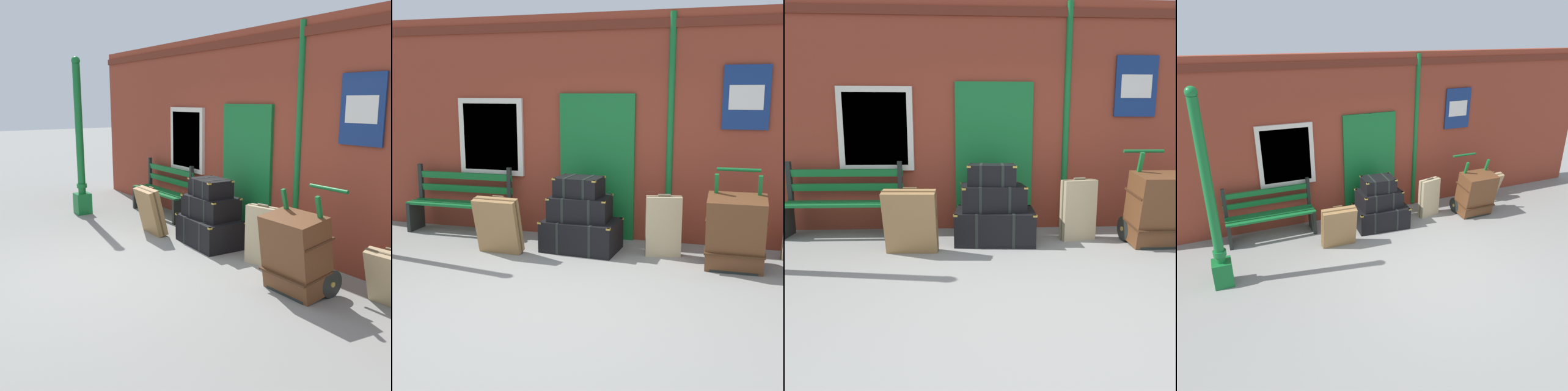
# 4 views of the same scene
# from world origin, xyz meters

# --- Properties ---
(ground_plane) EXTENTS (60.00, 60.00, 0.00)m
(ground_plane) POSITION_xyz_m (0.00, 0.00, 0.00)
(ground_plane) COLOR gray
(brick_facade) EXTENTS (10.40, 0.35, 3.20)m
(brick_facade) POSITION_xyz_m (-0.01, 2.60, 1.60)
(brick_facade) COLOR brown
(brick_facade) RESTS_ON ground
(platform_bench) EXTENTS (1.60, 0.43, 1.01)m
(platform_bench) POSITION_xyz_m (-2.29, 2.16, 0.44)
(platform_bench) COLOR #146B2D
(platform_bench) RESTS_ON ground
(steamer_trunk_base) EXTENTS (1.05, 0.72, 0.43)m
(steamer_trunk_base) POSITION_xyz_m (-0.24, 1.76, 0.21)
(steamer_trunk_base) COLOR black
(steamer_trunk_base) RESTS_ON ground
(steamer_trunk_middle) EXTENTS (0.83, 0.58, 0.33)m
(steamer_trunk_middle) POSITION_xyz_m (-0.26, 1.79, 0.58)
(steamer_trunk_middle) COLOR black
(steamer_trunk_middle) RESTS_ON steamer_trunk_base
(steamer_trunk_top) EXTENTS (0.64, 0.49, 0.27)m
(steamer_trunk_top) POSITION_xyz_m (-0.28, 1.80, 0.87)
(steamer_trunk_top) COLOR black
(steamer_trunk_top) RESTS_ON steamer_trunk_middle
(porters_trolley) EXTENTS (0.71, 0.68, 1.18)m
(porters_trolley) POSITION_xyz_m (1.78, 1.65, 0.27)
(porters_trolley) COLOR black
(porters_trolley) RESTS_ON ground
(large_brown_trunk) EXTENTS (0.70, 0.57, 0.94)m
(large_brown_trunk) POSITION_xyz_m (1.78, 1.47, 0.47)
(large_brown_trunk) COLOR brown
(large_brown_trunk) RESTS_ON ground
(suitcase_oxblood) EXTENTS (0.48, 0.25, 0.83)m
(suitcase_oxblood) POSITION_xyz_m (0.87, 1.81, 0.40)
(suitcase_oxblood) COLOR tan
(suitcase_oxblood) RESTS_ON ground
(suitcase_cream) EXTENTS (0.62, 0.37, 0.78)m
(suitcase_cream) POSITION_xyz_m (-1.25, 1.30, 0.39)
(suitcase_cream) COLOR olive
(suitcase_cream) RESTS_ON ground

